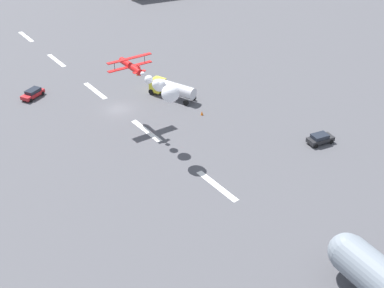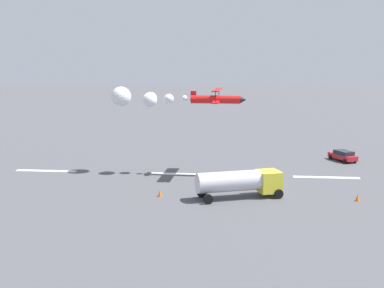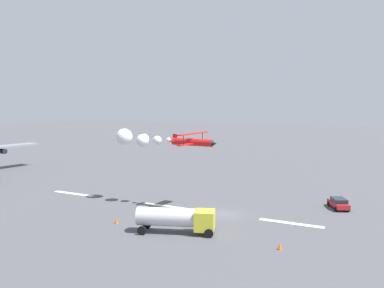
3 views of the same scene
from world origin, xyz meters
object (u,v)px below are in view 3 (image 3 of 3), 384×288
Objects in this scene: stunt_biplane_red at (146,139)px; traffic_cone_near at (280,246)px; fuel_tanker_truck at (177,218)px; traffic_cone_far at (116,221)px; followme_car_yellow at (339,203)px.

traffic_cone_near is at bearing 156.58° from stunt_biplane_red.
traffic_cone_near is at bearing -179.44° from fuel_tanker_truck.
fuel_tanker_truck is 11.98m from traffic_cone_near.
traffic_cone_far is at bearing 102.98° from stunt_biplane_red.
fuel_tanker_truck is 12.22× the size of traffic_cone_far.
fuel_tanker_truck is at bearing -177.87° from traffic_cone_far.
fuel_tanker_truck reaches higher than traffic_cone_far.
fuel_tanker_truck is at bearing 0.56° from traffic_cone_near.
stunt_biplane_red reaches higher than fuel_tanker_truck.
traffic_cone_far is at bearing 2.13° from fuel_tanker_truck.
traffic_cone_near is (-11.90, -0.12, -1.37)m from fuel_tanker_truck.
stunt_biplane_red is 22.40× the size of traffic_cone_far.
stunt_biplane_red reaches higher than followme_car_yellow.
followme_car_yellow is at bearing -158.35° from stunt_biplane_red.
followme_car_yellow is 6.32× the size of traffic_cone_near.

